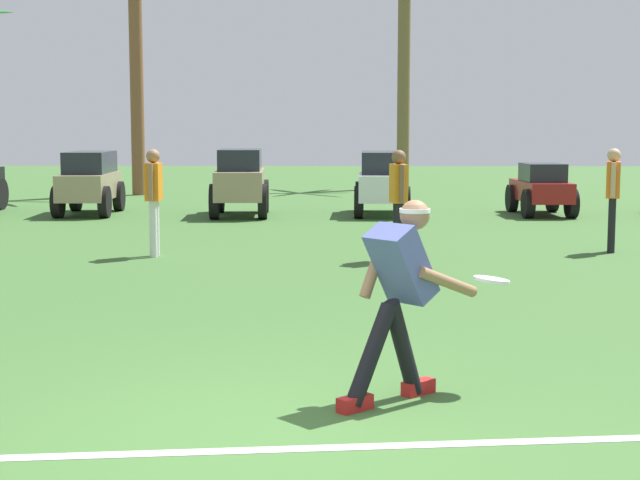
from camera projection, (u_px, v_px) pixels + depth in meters
name	position (u px, v px, depth m)	size (l,w,h in m)	color
ground_plane	(274.00, 436.00, 6.04)	(80.00, 80.00, 0.00)	#39612C
field_line_paint	(270.00, 450.00, 5.77)	(27.97, 0.11, 0.01)	white
frisbee_thrower	(400.00, 288.00, 6.75)	(1.01, 0.70, 1.39)	black
frisbee_in_flight	(492.00, 280.00, 7.09)	(0.31, 0.31, 0.06)	white
teammate_near_sideline	(154.00, 192.00, 14.17)	(0.20, 0.49, 1.56)	silver
teammate_midfield	(613.00, 190.00, 14.64)	(0.28, 0.49, 1.56)	black
teammate_deep	(398.00, 194.00, 13.75)	(0.25, 0.50, 1.56)	black
parked_car_slot_c	(90.00, 181.00, 20.97)	(1.26, 2.45, 1.34)	#998466
parked_car_slot_d	(240.00, 180.00, 20.62)	(1.29, 2.40, 1.40)	#998466
parked_car_slot_e	(382.00, 181.00, 20.89)	(1.20, 2.42, 1.34)	silver
parked_car_slot_f	(541.00, 188.00, 20.80)	(1.18, 2.24, 1.10)	maroon
palm_tree_left_of_centre	(136.00, 49.00, 26.38)	(3.72, 3.65, 6.61)	brown
palm_tree_right_of_centre	(404.00, 60.00, 29.37)	(3.18, 3.28, 6.66)	brown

